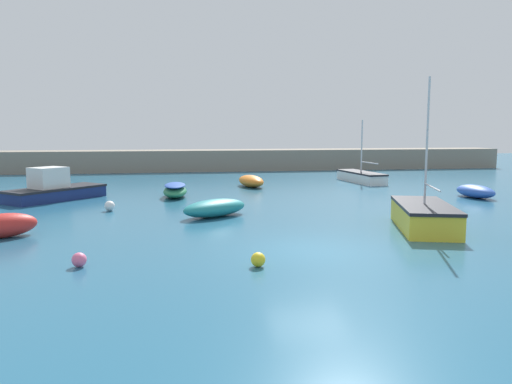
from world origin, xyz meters
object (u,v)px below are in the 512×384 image
object	(u,v)px
sailboat_short_mast	(361,177)
mooring_buoy_yellow	(258,260)
open_tender_yellow	(475,191)
motorboat_with_cabin	(54,189)
mooring_buoy_pink	(79,260)
sailboat_tall_mast	(424,216)
rowboat_with_red_cover	(175,190)
mooring_buoy_white	(110,206)
rowboat_white_midwater	(215,208)
fishing_dinghy_green	(3,226)
rowboat_blue_near	(251,181)

from	to	relation	value
sailboat_short_mast	mooring_buoy_yellow	bearing A→B (deg)	146.31
open_tender_yellow	sailboat_short_mast	world-z (taller)	sailboat_short_mast
motorboat_with_cabin	mooring_buoy_pink	bearing A→B (deg)	-123.23
sailboat_tall_mast	sailboat_short_mast	xyz separation A→B (m)	(4.15, 17.14, -0.10)
sailboat_tall_mast	mooring_buoy_yellow	xyz separation A→B (m)	(-7.25, -4.23, -0.30)
rowboat_with_red_cover	mooring_buoy_white	distance (m)	5.54
open_tender_yellow	mooring_buoy_pink	xyz separation A→B (m)	(-19.61, -11.38, -0.16)
rowboat_white_midwater	rowboat_with_red_cover	bearing A→B (deg)	69.82
mooring_buoy_white	fishing_dinghy_green	bearing A→B (deg)	-119.11
rowboat_blue_near	fishing_dinghy_green	size ratio (longest dim) A/B	1.34
mooring_buoy_pink	mooring_buoy_yellow	xyz separation A→B (m)	(4.95, -0.82, 0.00)
open_tender_yellow	sailboat_tall_mast	distance (m)	10.88
rowboat_white_midwater	mooring_buoy_white	bearing A→B (deg)	120.17
mooring_buoy_white	mooring_buoy_yellow	distance (m)	11.98
open_tender_yellow	mooring_buoy_white	distance (m)	20.00
rowboat_white_midwater	sailboat_short_mast	world-z (taller)	sailboat_short_mast
motorboat_with_cabin	rowboat_white_midwater	distance (m)	10.65
rowboat_blue_near	mooring_buoy_yellow	distance (m)	19.94
motorboat_with_cabin	mooring_buoy_yellow	size ratio (longest dim) A/B	13.06
sailboat_tall_mast	rowboat_blue_near	size ratio (longest dim) A/B	1.71
sailboat_tall_mast	rowboat_with_red_cover	distance (m)	14.57
rowboat_white_midwater	rowboat_blue_near	xyz separation A→B (m)	(3.42, 11.29, 0.01)
motorboat_with_cabin	mooring_buoy_pink	size ratio (longest dim) A/B	13.17
open_tender_yellow	mooring_buoy_yellow	size ratio (longest dim) A/B	7.10
open_tender_yellow	mooring_buoy_white	size ratio (longest dim) A/B	6.02
motorboat_with_cabin	fishing_dinghy_green	distance (m)	9.86
rowboat_blue_near	mooring_buoy_yellow	size ratio (longest dim) A/B	8.22
rowboat_with_red_cover	mooring_buoy_yellow	distance (m)	15.49
sailboat_short_mast	motorboat_with_cabin	bearing A→B (deg)	101.58
rowboat_with_red_cover	mooring_buoy_white	xyz separation A→B (m)	(-3.10, -4.58, -0.16)
fishing_dinghy_green	mooring_buoy_yellow	bearing A→B (deg)	114.93
rowboat_white_midwater	rowboat_blue_near	distance (m)	11.80
rowboat_white_midwater	sailboat_tall_mast	distance (m)	8.80
sailboat_short_mast	mooring_buoy_pink	distance (m)	26.27
rowboat_white_midwater	open_tender_yellow	distance (m)	15.61
open_tender_yellow	rowboat_with_red_cover	xyz separation A→B (m)	(-16.84, 3.13, 0.04)
motorboat_with_cabin	fishing_dinghy_green	world-z (taller)	motorboat_with_cabin
motorboat_with_cabin	sailboat_tall_mast	bearing A→B (deg)	-82.36
fishing_dinghy_green	mooring_buoy_yellow	world-z (taller)	fishing_dinghy_green
mooring_buoy_yellow	sailboat_tall_mast	bearing A→B (deg)	30.28
open_tender_yellow	sailboat_tall_mast	bearing A→B (deg)	-47.36
motorboat_with_cabin	sailboat_short_mast	xyz separation A→B (m)	(20.16, 6.23, -0.19)
open_tender_yellow	mooring_buoy_white	bearing A→B (deg)	-90.29
rowboat_blue_near	fishing_dinghy_green	xyz separation A→B (m)	(-11.26, -14.43, 0.04)
mooring_buoy_pink	rowboat_white_midwater	bearing A→B (deg)	59.58
motorboat_with_cabin	rowboat_white_midwater	bearing A→B (deg)	-87.19
mooring_buoy_pink	fishing_dinghy_green	bearing A→B (deg)	127.04
sailboat_tall_mast	mooring_buoy_white	xyz separation A→B (m)	(-12.54, 6.52, -0.27)
motorboat_with_cabin	open_tender_yellow	world-z (taller)	motorboat_with_cabin
rowboat_blue_near	mooring_buoy_yellow	xyz separation A→B (m)	(-2.93, -19.72, -0.19)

